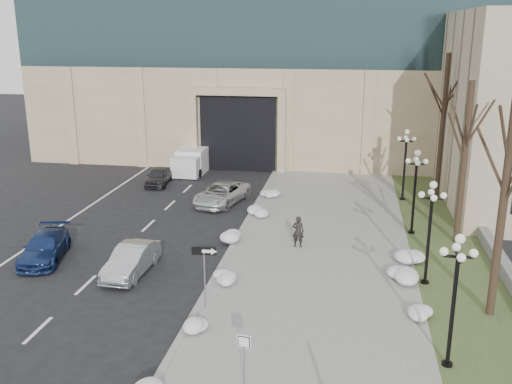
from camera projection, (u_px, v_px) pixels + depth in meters
sidewalk at (318, 263)px, 27.39m from camera, size 9.00×40.00×0.12m
curb at (227, 257)px, 28.11m from camera, size 0.30×40.00×0.14m
grass_strip at (459, 273)px, 26.35m from camera, size 4.00×40.00×0.10m
stone_wall at (495, 253)px, 27.85m from camera, size 0.50×30.00×0.70m
car_b at (131, 260)px, 26.22m from camera, size 1.58×4.11×1.34m
car_c at (45, 247)px, 27.85m from camera, size 2.80×4.69×1.27m
car_d at (222, 193)px, 36.82m from camera, size 3.35×5.26×1.35m
car_e at (159, 176)px, 41.32m from camera, size 1.87×3.80×1.25m
pedestrian at (298, 231)px, 29.13m from camera, size 0.62×0.42×1.64m
box_truck at (194, 159)px, 45.30m from camera, size 2.18×6.03×1.91m
one_way_sign at (208, 259)px, 22.30m from camera, size 1.02×0.29×2.73m
keep_sign at (244, 351)px, 17.26m from camera, size 0.44×0.09×2.05m
snow_clump_c at (199, 327)px, 21.06m from camera, size 1.10×1.60×0.36m
snow_clump_d at (228, 276)px, 25.44m from camera, size 1.10×1.60×0.36m
snow_clump_e at (238, 237)px, 30.12m from camera, size 1.10×1.60×0.36m
snow_clump_f at (258, 212)px, 34.22m from camera, size 1.10×1.60×0.36m
snow_clump_g at (268, 195)px, 37.89m from camera, size 1.10×1.60×0.36m
snow_clump_i at (424, 318)px, 21.74m from camera, size 1.10×1.60×0.36m
snow_clump_j at (408, 260)px, 27.21m from camera, size 1.10×1.60×0.36m
snow_clump_k at (404, 277)px, 25.28m from camera, size 1.10×1.60×0.36m
lamppost_a at (456, 284)px, 18.21m from camera, size 1.18×1.18×4.76m
lamppost_b at (430, 219)px, 24.37m from camera, size 1.18×1.18×4.76m
lamppost_c at (415, 181)px, 30.53m from camera, size 1.18×1.18×4.76m
lamppost_d at (405, 155)px, 36.69m from camera, size 1.18×1.18×4.76m
tree_near at (507, 173)px, 20.89m from camera, size 3.20×3.20×9.00m
tree_mid at (466, 141)px, 28.56m from camera, size 3.20×3.20×8.50m
tree_far at (444, 107)px, 35.97m from camera, size 3.20×3.20×9.50m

